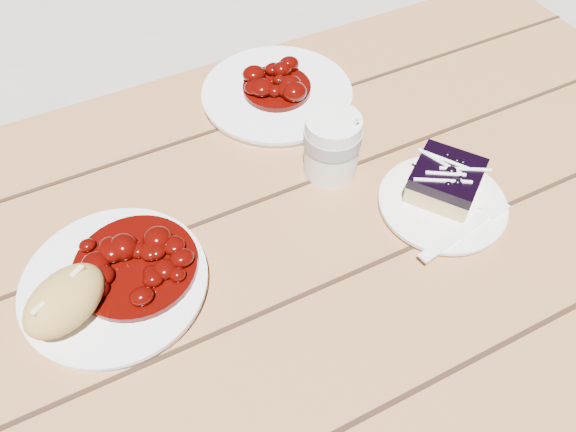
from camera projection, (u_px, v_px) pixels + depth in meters
name	position (u px, v px, depth m)	size (l,w,h in m)	color
picnic_table	(90.00, 392.00, 0.77)	(2.00, 1.55, 0.75)	brown
main_plate	(115.00, 284.00, 0.68)	(0.22, 0.22, 0.02)	white
goulash_stew	(133.00, 259.00, 0.67)	(0.15, 0.15, 0.04)	#410502
bread_roll	(65.00, 300.00, 0.63)	(0.10, 0.07, 0.05)	tan
dessert_plate	(442.00, 204.00, 0.77)	(0.17, 0.17, 0.01)	white
blueberry_cake	(446.00, 180.00, 0.75)	(0.12, 0.12, 0.05)	#D5B774
fork_dessert	(456.00, 235.00, 0.72)	(0.03, 0.16, 0.01)	white
coffee_cup	(332.00, 146.00, 0.77)	(0.08, 0.08, 0.10)	white
second_plate	(277.00, 95.00, 0.90)	(0.24, 0.24, 0.02)	white
second_stew	(277.00, 80.00, 0.88)	(0.11, 0.11, 0.04)	#410502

